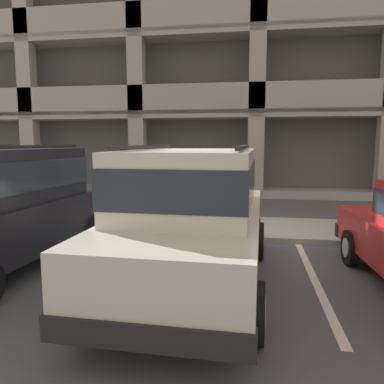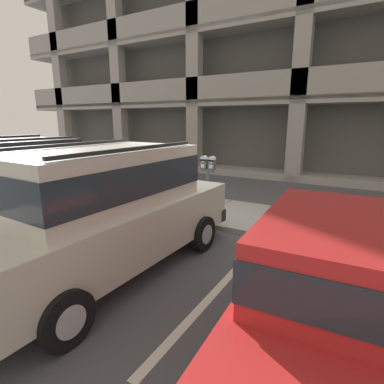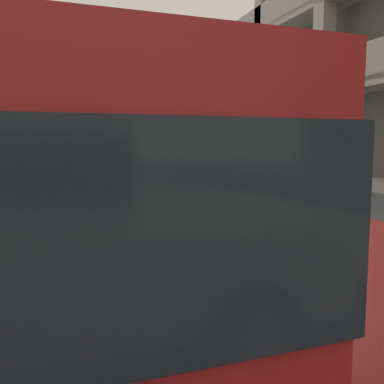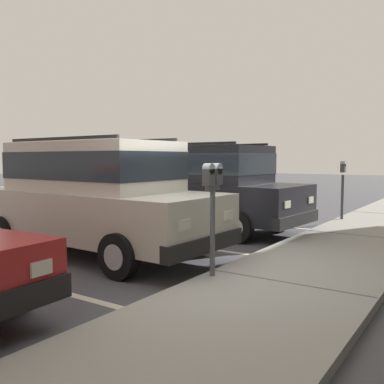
% 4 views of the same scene
% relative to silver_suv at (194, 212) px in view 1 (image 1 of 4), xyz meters
% --- Properties ---
extents(ground_plane, '(80.00, 80.00, 0.10)m').
position_rel_silver_suv_xyz_m(ground_plane, '(0.17, 2.31, -1.14)').
color(ground_plane, '#4C4C51').
extents(sidewalk, '(40.00, 2.20, 0.12)m').
position_rel_silver_suv_xyz_m(sidewalk, '(0.17, 3.61, -1.03)').
color(sidewalk, '#9E9B93').
rests_on(sidewalk, ground_plane).
extents(parking_stall_lines, '(13.06, 4.80, 0.01)m').
position_rel_silver_suv_xyz_m(parking_stall_lines, '(1.78, 0.91, -1.08)').
color(parking_stall_lines, silver).
rests_on(parking_stall_lines, ground_plane).
extents(silver_suv, '(2.11, 4.83, 2.03)m').
position_rel_silver_suv_xyz_m(silver_suv, '(0.00, 0.00, 0.00)').
color(silver_suv, beige).
rests_on(silver_suv, ground_plane).
extents(parking_meter_near, '(0.35, 0.12, 1.51)m').
position_rel_silver_suv_xyz_m(parking_meter_near, '(0.42, 2.66, 0.15)').
color(parking_meter_near, '#595B60').
rests_on(parking_meter_near, sidewalk).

